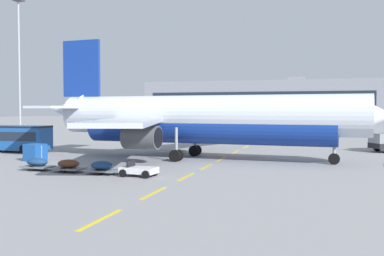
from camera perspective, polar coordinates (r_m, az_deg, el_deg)
name	(u,v)px	position (r m, az deg, el deg)	size (l,w,h in m)	color
apron_paint_markings	(249,145)	(60.33, 7.36, -2.20)	(8.00, 95.71, 0.01)	yellow
airliner_foreground	(200,119)	(43.23, 1.01, 1.22)	(34.81, 34.55, 12.20)	silver
apron_shuttle_bus	(0,136)	(55.38, -23.40, -0.99)	(12.14, 3.43, 3.00)	#194C99
baggage_train	(85,166)	(34.89, -13.49, -4.77)	(11.68, 2.50, 1.14)	silver
uld_cargo_container	(35,152)	(44.38, -19.42, -2.96)	(1.84, 1.81, 1.60)	#194C9E
apron_light_mast_near	(19,50)	(91.35, -21.26, 9.23)	(1.80, 1.80, 25.70)	slate
terminal_satellite	(262,102)	(170.47, 8.91, 3.31)	(84.55, 26.34, 16.53)	gray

